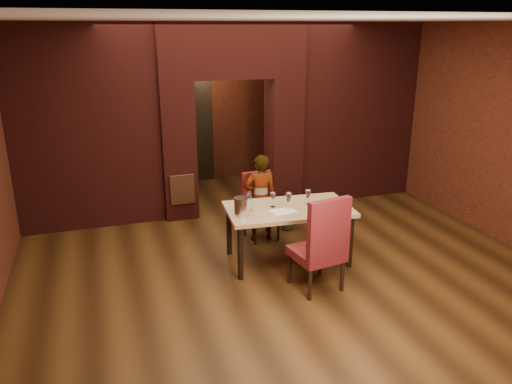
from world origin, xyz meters
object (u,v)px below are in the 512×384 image
potted_plant (288,215)px  chair_far (261,207)px  wine_glass_c (308,197)px  water_bottle (249,201)px  wine_glass_b (288,201)px  wine_glass_a (273,200)px  wine_bucket (242,207)px  dining_table (288,234)px  person_seated (260,198)px  chair_near (317,242)px

potted_plant → chair_far: bearing=-157.4°
wine_glass_c → water_bottle: 0.84m
wine_glass_b → potted_plant: (0.45, 1.11, -0.66)m
wine_glass_a → wine_glass_c: (0.49, -0.05, 0.00)m
chair_far → wine_bucket: 1.19m
wine_glass_c → wine_bucket: 1.00m
dining_table → person_seated: (-0.13, 0.81, 0.28)m
chair_far → wine_glass_a: chair_far is taller
chair_near → wine_glass_b: chair_near is taller
chair_far → wine_bucket: bearing=-128.4°
chair_far → water_bottle: size_ratio=3.80×
wine_glass_a → water_bottle: bearing=-177.3°
wine_glass_b → water_bottle: (-0.52, 0.11, 0.03)m
wine_bucket → potted_plant: size_ratio=0.52×
wine_glass_a → wine_glass_b: wine_glass_b is taller
chair_near → wine_glass_c: 0.92m
wine_bucket → chair_far: bearing=58.1°
dining_table → water_bottle: (-0.54, 0.07, 0.53)m
chair_near → potted_plant: size_ratio=2.64×
chair_near → water_bottle: 1.10m
wine_glass_a → water_bottle: size_ratio=0.76×
chair_far → person_seated: bearing=-132.0°
wine_glass_a → potted_plant: (0.63, 0.99, -0.65)m
dining_table → wine_glass_c: bearing=11.8°
dining_table → wine_glass_a: 0.54m
wine_glass_b → wine_glass_c: wine_glass_b is taller
dining_table → chair_near: size_ratio=1.36×
dining_table → wine_glass_a: wine_glass_a is taller
person_seated → wine_glass_a: bearing=91.4°
chair_far → wine_glass_a: size_ratio=5.03×
wine_glass_b → wine_bucket: 0.67m
person_seated → wine_glass_c: 0.91m
wine_bucket → person_seated: bearing=58.3°
chair_near → water_bottle: chair_near is taller
potted_plant → wine_glass_a: bearing=-122.6°
potted_plant → wine_glass_b: bearing=-112.2°
wine_glass_b → wine_bucket: bearing=-174.7°
wine_glass_c → wine_glass_a: bearing=174.2°
dining_table → potted_plant: 1.17m
wine_glass_a → wine_bucket: 0.53m
wine_glass_c → wine_bucket: (-0.99, -0.13, 0.02)m
wine_glass_c → water_bottle: bearing=177.7°
potted_plant → person_seated: bearing=-154.9°
person_seated → wine_glass_a: person_seated is taller
chair_near → wine_bucket: size_ratio=5.05×
chair_near → person_seated: (-0.18, 1.62, 0.05)m
dining_table → wine_glass_a: (-0.20, 0.09, 0.50)m
chair_near → wine_glass_c: bearing=-115.4°
chair_far → water_bottle: bearing=-125.7°
person_seated → wine_bucket: person_seated is taller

